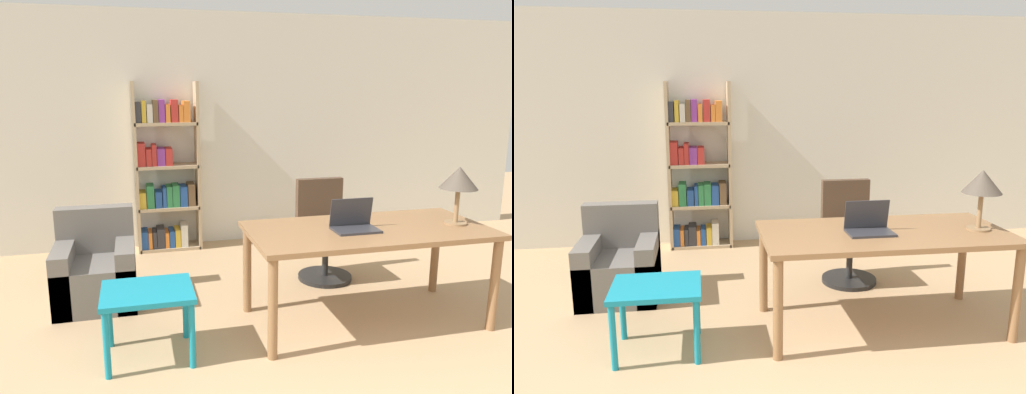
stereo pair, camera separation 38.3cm
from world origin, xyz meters
The scene contains 8 objects.
wall_back centered at (0.00, 4.53, 1.35)m, with size 8.00×0.06×2.70m.
desk centered at (0.71, 2.09, 0.69)m, with size 1.89×0.90×0.78m.
laptop centered at (0.58, 2.06, 0.83)m, with size 0.34×0.23×0.24m.
table_lamp centered at (1.45, 2.03, 1.14)m, with size 0.30×0.30×0.47m.
office_chair centered at (0.73, 3.07, 0.44)m, with size 0.53×0.53×0.97m.
side_table_blue centered at (-1.00, 1.93, 0.42)m, with size 0.62×0.50×0.50m.
armchair centered at (-1.41, 2.99, 0.27)m, with size 0.67×0.69×0.81m.
bookshelf centered at (-0.71, 4.34, 0.87)m, with size 0.73×0.28×1.92m.
Camera 2 is at (-0.67, -1.42, 1.85)m, focal length 35.00 mm.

